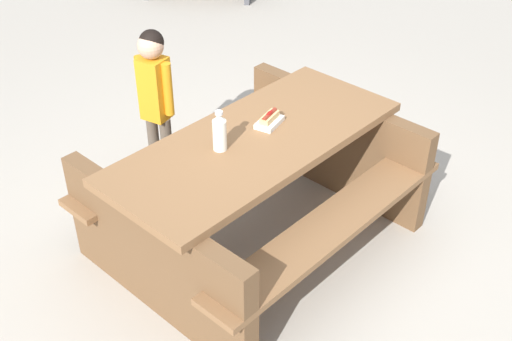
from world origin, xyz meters
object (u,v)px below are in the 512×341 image
(soda_bottle, at_px, (220,132))
(hotdog_tray, at_px, (269,120))
(child_in_coat, at_px, (155,89))
(picnic_table, at_px, (256,182))

(soda_bottle, relative_size, hotdog_tray, 1.13)
(soda_bottle, relative_size, child_in_coat, 0.21)
(hotdog_tray, bearing_deg, soda_bottle, -173.27)
(soda_bottle, height_order, child_in_coat, child_in_coat)
(soda_bottle, height_order, hotdog_tray, soda_bottle)
(soda_bottle, distance_m, child_in_coat, 0.91)
(picnic_table, relative_size, soda_bottle, 8.53)
(soda_bottle, bearing_deg, picnic_table, -6.47)
(hotdog_tray, bearing_deg, picnic_table, -154.87)
(picnic_table, distance_m, child_in_coat, 0.97)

